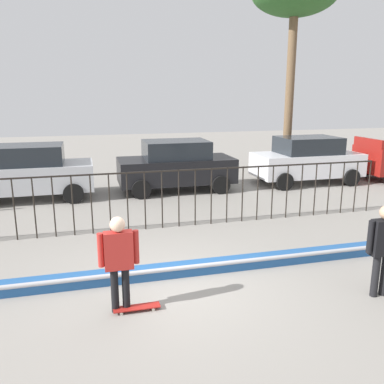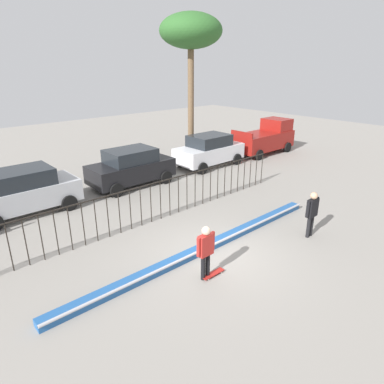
{
  "view_description": "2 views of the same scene",
  "coord_description": "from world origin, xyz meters",
  "px_view_note": "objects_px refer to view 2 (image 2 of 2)",
  "views": [
    {
      "loc": [
        -1.47,
        -7.02,
        3.62
      ],
      "look_at": [
        0.97,
        2.23,
        1.29
      ],
      "focal_mm": 38.1,
      "sensor_mm": 36.0,
      "label": 1
    },
    {
      "loc": [
        -7.06,
        -6.79,
        5.97
      ],
      "look_at": [
        0.7,
        1.89,
        1.56
      ],
      "focal_mm": 32.22,
      "sensor_mm": 36.0,
      "label": 2
    }
  ],
  "objects_px": {
    "parked_car_black": "(131,167)",
    "parked_car_white": "(209,150)",
    "palm_tree_tall": "(191,33)",
    "camera_operator": "(312,210)",
    "parked_car_silver": "(23,191)",
    "pickup_truck": "(265,138)",
    "skateboard": "(213,274)",
    "skateboarder": "(206,248)"
  },
  "relations": [
    {
      "from": "skateboard",
      "to": "parked_car_black",
      "type": "relative_size",
      "value": 0.19
    },
    {
      "from": "camera_operator",
      "to": "palm_tree_tall",
      "type": "xyz_separation_m",
      "value": [
        3.51,
        10.42,
        6.43
      ]
    },
    {
      "from": "parked_car_silver",
      "to": "parked_car_black",
      "type": "distance_m",
      "value": 5.21
    },
    {
      "from": "parked_car_silver",
      "to": "pickup_truck",
      "type": "bearing_deg",
      "value": -3.17
    },
    {
      "from": "pickup_truck",
      "to": "camera_operator",
      "type": "bearing_deg",
      "value": -139.88
    },
    {
      "from": "camera_operator",
      "to": "parked_car_silver",
      "type": "distance_m",
      "value": 11.42
    },
    {
      "from": "parked_car_black",
      "to": "parked_car_white",
      "type": "xyz_separation_m",
      "value": [
        5.44,
        -0.1,
        0.0
      ]
    },
    {
      "from": "parked_car_silver",
      "to": "pickup_truck",
      "type": "height_order",
      "value": "pickup_truck"
    },
    {
      "from": "parked_car_white",
      "to": "palm_tree_tall",
      "type": "distance_m",
      "value": 6.66
    },
    {
      "from": "parked_car_black",
      "to": "parked_car_white",
      "type": "height_order",
      "value": "same"
    },
    {
      "from": "parked_car_silver",
      "to": "parked_car_black",
      "type": "relative_size",
      "value": 1.0
    },
    {
      "from": "skateboarder",
      "to": "parked_car_white",
      "type": "distance_m",
      "value": 11.73
    },
    {
      "from": "pickup_truck",
      "to": "palm_tree_tall",
      "type": "distance_m",
      "value": 8.53
    },
    {
      "from": "camera_operator",
      "to": "pickup_truck",
      "type": "relative_size",
      "value": 0.37
    },
    {
      "from": "parked_car_black",
      "to": "palm_tree_tall",
      "type": "height_order",
      "value": "palm_tree_tall"
    },
    {
      "from": "parked_car_white",
      "to": "pickup_truck",
      "type": "relative_size",
      "value": 0.91
    },
    {
      "from": "camera_operator",
      "to": "palm_tree_tall",
      "type": "height_order",
      "value": "palm_tree_tall"
    },
    {
      "from": "camera_operator",
      "to": "parked_car_white",
      "type": "bearing_deg",
      "value": -49.02
    },
    {
      "from": "skateboarder",
      "to": "palm_tree_tall",
      "type": "bearing_deg",
      "value": 27.29
    },
    {
      "from": "camera_operator",
      "to": "pickup_truck",
      "type": "xyz_separation_m",
      "value": [
        8.83,
        8.68,
        0.01
      ]
    },
    {
      "from": "camera_operator",
      "to": "parked_car_silver",
      "type": "height_order",
      "value": "parked_car_silver"
    },
    {
      "from": "skateboarder",
      "to": "parked_car_silver",
      "type": "xyz_separation_m",
      "value": [
        -2.36,
        8.38,
        -0.03
      ]
    },
    {
      "from": "camera_operator",
      "to": "parked_car_black",
      "type": "height_order",
      "value": "parked_car_black"
    },
    {
      "from": "skateboarder",
      "to": "palm_tree_tall",
      "type": "xyz_separation_m",
      "value": [
        8.12,
        9.77,
        6.46
      ]
    },
    {
      "from": "skateboard",
      "to": "camera_operator",
      "type": "xyz_separation_m",
      "value": [
        4.36,
        -0.58,
        0.97
      ]
    },
    {
      "from": "parked_car_white",
      "to": "palm_tree_tall",
      "type": "xyz_separation_m",
      "value": [
        -0.16,
        1.48,
        6.49
      ]
    },
    {
      "from": "skateboard",
      "to": "pickup_truck",
      "type": "bearing_deg",
      "value": 39.39
    },
    {
      "from": "parked_car_black",
      "to": "pickup_truck",
      "type": "xyz_separation_m",
      "value": [
        10.6,
        -0.37,
        0.06
      ]
    },
    {
      "from": "camera_operator",
      "to": "parked_car_black",
      "type": "distance_m",
      "value": 9.22
    },
    {
      "from": "skateboarder",
      "to": "camera_operator",
      "type": "bearing_deg",
      "value": -30.99
    },
    {
      "from": "parked_car_silver",
      "to": "camera_operator",
      "type": "bearing_deg",
      "value": -54.19
    },
    {
      "from": "skateboarder",
      "to": "parked_car_black",
      "type": "bearing_deg",
      "value": 48.3
    },
    {
      "from": "parked_car_white",
      "to": "skateboard",
      "type": "bearing_deg",
      "value": -137.37
    },
    {
      "from": "skateboarder",
      "to": "parked_car_white",
      "type": "relative_size",
      "value": 0.39
    },
    {
      "from": "camera_operator",
      "to": "parked_car_black",
      "type": "relative_size",
      "value": 0.4
    },
    {
      "from": "parked_car_silver",
      "to": "palm_tree_tall",
      "type": "distance_m",
      "value": 12.41
    },
    {
      "from": "parked_car_white",
      "to": "palm_tree_tall",
      "type": "height_order",
      "value": "palm_tree_tall"
    },
    {
      "from": "camera_operator",
      "to": "parked_car_white",
      "type": "relative_size",
      "value": 0.4
    },
    {
      "from": "parked_car_silver",
      "to": "parked_car_white",
      "type": "xyz_separation_m",
      "value": [
        10.65,
        -0.09,
        0.0
      ]
    },
    {
      "from": "palm_tree_tall",
      "to": "skateboard",
      "type": "bearing_deg",
      "value": -128.64
    },
    {
      "from": "skateboard",
      "to": "parked_car_black",
      "type": "bearing_deg",
      "value": 80.84
    },
    {
      "from": "skateboard",
      "to": "parked_car_white",
      "type": "bearing_deg",
      "value": 54.01
    }
  ]
}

